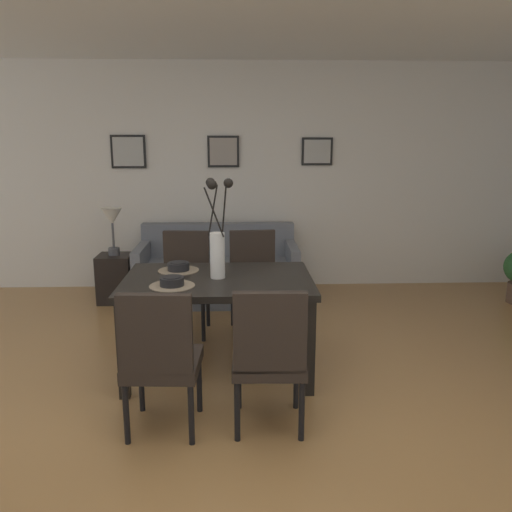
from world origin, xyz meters
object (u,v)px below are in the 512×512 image
at_px(dining_chair_far_left, 269,353).
at_px(side_table, 116,278).
at_px(dining_table, 218,289).
at_px(dining_chair_near_right, 185,277).
at_px(framed_picture_left, 128,152).
at_px(sofa, 218,274).
at_px(dining_chair_far_right, 254,276).
at_px(bowl_near_left, 172,281).
at_px(dining_chair_near_left, 160,355).
at_px(framed_picture_right, 317,151).
at_px(centerpiece_vase, 217,240).
at_px(framed_picture_center, 223,152).
at_px(table_lamp, 112,221).
at_px(bowl_near_right, 178,266).

relative_size(dining_chair_far_left, side_table, 1.77).
bearing_deg(dining_table, side_table, 123.56).
xyz_separation_m(dining_chair_near_right, framed_picture_left, (-0.75, 1.47, 1.09)).
bearing_deg(sofa, dining_chair_far_right, -69.52).
height_order(dining_chair_far_left, bowl_near_left, dining_chair_far_left).
distance_m(dining_chair_far_left, dining_chair_far_right, 1.74).
relative_size(dining_table, sofa, 0.81).
relative_size(side_table, framed_picture_left, 1.32).
xyz_separation_m(dining_chair_near_left, sofa, (0.25, 2.74, -0.23)).
relative_size(dining_chair_near_left, framed_picture_right, 2.59).
height_order(dining_chair_far_left, dining_chair_far_right, same).
relative_size(centerpiece_vase, framed_picture_center, 2.04).
bearing_deg(table_lamp, centerpiece_vase, -56.40).
height_order(table_lamp, framed_picture_left, framed_picture_left).
distance_m(dining_chair_near_left, dining_chair_far_left, 0.64).
height_order(bowl_near_left, framed_picture_center, framed_picture_center).
bearing_deg(dining_table, framed_picture_left, 114.83).
height_order(bowl_near_right, table_lamp, table_lamp).
relative_size(bowl_near_left, table_lamp, 0.33).
relative_size(centerpiece_vase, bowl_near_right, 4.32).
bearing_deg(bowl_near_left, framed_picture_left, 106.71).
relative_size(dining_chair_near_left, framed_picture_center, 2.55).
xyz_separation_m(dining_chair_far_left, framed_picture_left, (-1.41, 3.21, 1.09)).
height_order(dining_table, dining_chair_far_left, dining_chair_far_left).
distance_m(dining_table, centerpiece_vase, 0.37).
bearing_deg(side_table, bowl_near_left, -66.55).
xyz_separation_m(dining_chair_near_left, dining_chair_far_left, (0.64, 0.01, 0.00)).
relative_size(dining_chair_near_left, centerpiece_vase, 1.25).
bearing_deg(framed_picture_left, bowl_near_right, -70.14).
bearing_deg(bowl_near_right, framed_picture_center, 81.56).
xyz_separation_m(dining_chair_far_right, table_lamp, (-1.48, 0.90, 0.38)).
relative_size(centerpiece_vase, sofa, 0.42).
bearing_deg(bowl_near_right, framed_picture_right, 56.66).
xyz_separation_m(dining_table, side_table, (-1.18, 1.78, -0.39)).
bearing_deg(dining_chair_near_right, sofa, 75.17).
xyz_separation_m(side_table, framed_picture_center, (1.18, 0.56, 1.34)).
relative_size(dining_chair_far_right, sofa, 0.53).
bearing_deg(bowl_near_right, dining_chair_far_right, 47.11).
distance_m(side_table, framed_picture_right, 2.69).
distance_m(bowl_near_left, framed_picture_right, 3.02).
distance_m(dining_table, dining_chair_near_left, 0.95).
bearing_deg(side_table, dining_chair_far_left, -60.30).
xyz_separation_m(bowl_near_right, framed_picture_left, (-0.77, 2.12, 0.82)).
bearing_deg(sofa, side_table, -176.02).
height_order(dining_chair_near_left, dining_chair_near_right, same).
xyz_separation_m(dining_chair_far_left, side_table, (-1.51, 2.65, -0.25)).
distance_m(dining_table, table_lamp, 2.15).
bearing_deg(dining_chair_near_left, framed_picture_left, 103.40).
distance_m(framed_picture_left, framed_picture_center, 1.08).
relative_size(dining_chair_far_left, framed_picture_left, 2.34).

